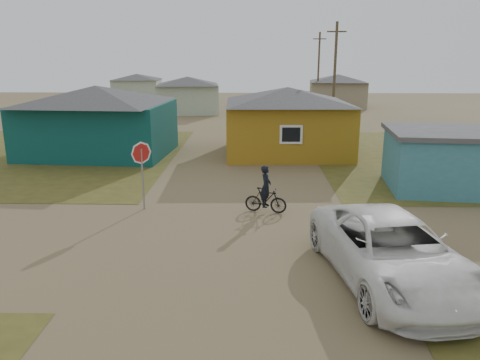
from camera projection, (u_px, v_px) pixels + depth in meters
name	position (u px, v px, depth m)	size (l,w,h in m)	color
ground	(237.00, 246.00, 14.37)	(120.00, 120.00, 0.00)	olive
grass_nw	(4.00, 155.00, 27.26)	(20.00, 18.00, 0.00)	brown
house_teal	(98.00, 120.00, 27.08)	(8.93, 7.08, 4.00)	#0A3C3A
house_yellow	(287.00, 120.00, 27.30)	(7.72, 6.76, 3.90)	#9B7117
shed_turquoise	(462.00, 160.00, 20.07)	(6.71, 4.93, 2.60)	teal
house_pale_west	(188.00, 94.00, 46.86)	(7.04, 6.15, 3.60)	#A9B89E
house_beige_east	(337.00, 90.00, 52.26)	(6.95, 6.05, 3.60)	gray
house_pale_north	(137.00, 87.00, 58.67)	(6.28, 5.81, 3.40)	#A9B89E
utility_pole_near	(334.00, 77.00, 34.38)	(1.40, 0.20, 8.00)	brown
utility_pole_far	(318.00, 70.00, 49.80)	(1.40, 0.20, 8.00)	brown
stop_sign	(142.00, 160.00, 17.34)	(0.80, 0.36, 2.60)	gray
cyclist	(266.00, 196.00, 17.29)	(1.63, 0.81, 1.78)	black
vehicle	(392.00, 251.00, 11.90)	(2.83, 6.14, 1.71)	white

